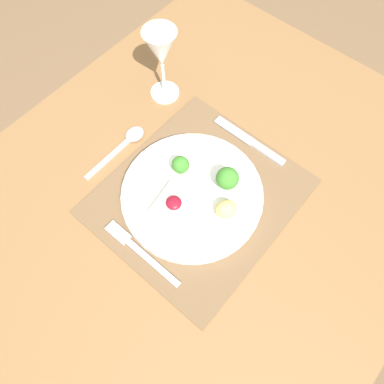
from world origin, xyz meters
name	(u,v)px	position (x,y,z in m)	size (l,w,h in m)	color
ground_plane	(195,278)	(0.00, 0.00, 0.00)	(8.00, 8.00, 0.00)	brown
dining_table	(198,216)	(0.00, 0.00, 0.62)	(1.12, 0.90, 0.72)	brown
placemat	(198,196)	(0.00, 0.00, 0.72)	(0.40, 0.36, 0.00)	brown
dinner_plate	(193,194)	(-0.01, 0.01, 0.74)	(0.29, 0.29, 0.07)	white
fork	(137,249)	(-0.17, 0.01, 0.73)	(0.02, 0.19, 0.01)	#B2B2B7
knife	(254,144)	(0.18, -0.01, 0.73)	(0.02, 0.19, 0.01)	#B2B2B7
spoon	(127,141)	(0.00, 0.21, 0.73)	(0.17, 0.04, 0.01)	#B2B2B7
wine_glass_near	(161,52)	(0.16, 0.24, 0.85)	(0.07, 0.07, 0.18)	white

